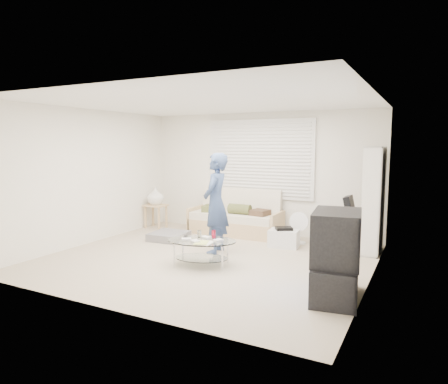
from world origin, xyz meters
The scene contains 13 objects.
ground centered at (0.00, 0.00, 0.00)m, with size 5.00×5.00×0.00m, color tan.
room_shell centered at (0.00, 0.48, 1.63)m, with size 5.02×4.52×2.51m.
window_blinds centered at (0.00, 2.20, 1.55)m, with size 2.32×0.08×1.62m.
futon_sofa centered at (-0.37, 1.87, 0.31)m, with size 1.91×0.77×0.93m.
grey_floor_pillow centered at (-1.30, 0.80, 0.07)m, with size 0.65×0.65×0.15m, color slate.
side_table centered at (-2.22, 1.60, 0.68)m, with size 0.46×0.37×0.91m.
bookshelf centered at (2.32, 1.64, 0.91)m, with size 0.29×0.77×1.82m.
guitar_case centered at (2.02, 1.50, 0.43)m, with size 0.37×0.36×0.96m.
floor_fan centered at (1.04, 1.67, 0.35)m, with size 0.36×0.24×0.61m.
storage_bin centered at (0.86, 1.30, 0.17)m, with size 0.56×0.42×0.37m.
tv_unit centered at (2.20, -0.72, 0.52)m, with size 0.66×1.04×1.06m.
coffee_table centered at (0.11, -0.34, 0.32)m, with size 1.21×0.94×0.52m.
standing_person centered at (-0.05, 0.40, 0.85)m, with size 0.62×0.41×1.71m, color navy.
Camera 1 is at (3.14, -5.48, 1.85)m, focal length 32.00 mm.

